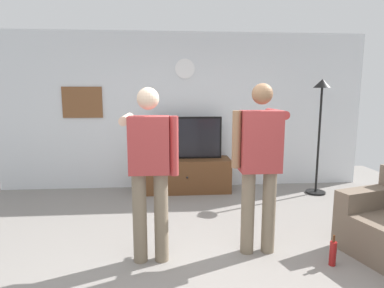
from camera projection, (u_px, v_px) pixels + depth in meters
ground_plane at (202, 275)px, 3.03m from camera, size 8.40×8.40×0.00m
back_wall at (184, 111)px, 5.72m from camera, size 6.40×0.10×2.70m
tv_stand at (186, 175)px, 5.55m from camera, size 1.49×0.53×0.57m
television at (186, 138)px, 5.49m from camera, size 1.21×0.07×0.71m
wall_clock at (185, 69)px, 5.54m from camera, size 0.33×0.03×0.33m
framed_picture at (82, 102)px, 5.50m from camera, size 0.67×0.04×0.52m
floor_lamp at (321, 113)px, 5.26m from camera, size 0.32×0.32×1.90m
person_standing_nearer_lamp at (149, 166)px, 3.16m from camera, size 0.57×0.78×1.74m
person_standing_nearer_couch at (260, 159)px, 3.33m from camera, size 0.59×0.78×1.78m
beverage_bottle at (333, 253)px, 3.19m from camera, size 0.07×0.07×0.31m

